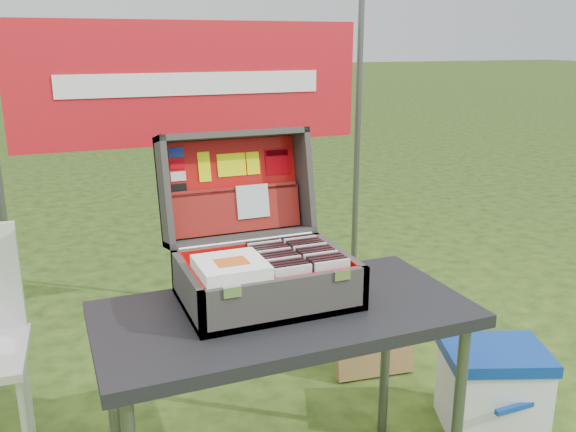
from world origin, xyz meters
name	(u,v)px	position (x,y,z in m)	size (l,w,h in m)	color
table	(285,410)	(-0.03, -0.10, 0.35)	(1.13, 0.56, 0.70)	#28282A
table_top	(284,314)	(-0.03, -0.10, 0.68)	(1.13, 0.56, 0.04)	#28282A
table_leg_fr	(458,419)	(0.47, -0.32, 0.33)	(0.04, 0.04, 0.66)	#59595B
table_leg_bl	(114,412)	(-0.54, 0.13, 0.33)	(0.04, 0.04, 0.66)	#59595B
table_leg_br	(386,354)	(0.47, 0.13, 0.33)	(0.04, 0.04, 0.66)	#59595B
suitcase	(259,221)	(-0.06, 0.04, 0.95)	(0.52, 0.53, 0.48)	#484643
suitcase_base_bottom	(267,297)	(-0.06, -0.02, 0.71)	(0.52, 0.37, 0.02)	#484643
suitcase_base_wall_front	(288,301)	(-0.06, -0.20, 0.77)	(0.52, 0.02, 0.14)	#484643
suitcase_base_wall_back	(249,262)	(-0.06, 0.15, 0.77)	(0.52, 0.02, 0.14)	#484643
suitcase_base_wall_left	(188,292)	(-0.31, -0.02, 0.77)	(0.02, 0.37, 0.14)	#484643
suitcase_base_wall_right	(338,269)	(0.19, -0.02, 0.77)	(0.02, 0.37, 0.14)	#484643
suitcase_liner_floor	(267,294)	(-0.06, -0.02, 0.73)	(0.48, 0.33, 0.01)	red
suitcase_latch_left	(232,292)	(-0.23, -0.21, 0.83)	(0.05, 0.01, 0.03)	silver
suitcase_latch_right	(342,275)	(0.10, -0.21, 0.83)	(0.05, 0.01, 0.03)	silver
suitcase_hinge	(247,241)	(-0.06, 0.16, 0.84)	(0.02, 0.02, 0.46)	silver
suitcase_lid_back	(232,186)	(-0.06, 0.33, 1.00)	(0.52, 0.37, 0.02)	#484643
suitcase_lid_rim_far	(232,135)	(-0.06, 0.31, 1.18)	(0.52, 0.02, 0.14)	#484643
suitcase_lid_rim_near	(241,237)	(-0.06, 0.23, 0.84)	(0.52, 0.02, 0.14)	#484643
suitcase_lid_rim_left	(164,193)	(-0.31, 0.27, 1.01)	(0.02, 0.37, 0.14)	#484643
suitcase_lid_rim_right	(303,180)	(0.19, 0.27, 1.01)	(0.02, 0.37, 0.14)	#484643
suitcase_lid_liner	(233,186)	(-0.06, 0.31, 1.00)	(0.47, 0.32, 0.01)	red
suitcase_liner_wall_front	(286,296)	(-0.06, -0.18, 0.78)	(0.48, 0.01, 0.12)	red
suitcase_liner_wall_back	(250,260)	(-0.06, 0.14, 0.78)	(0.48, 0.01, 0.12)	red
suitcase_liner_wall_left	(192,288)	(-0.30, -0.02, 0.78)	(0.01, 0.33, 0.12)	red
suitcase_liner_wall_right	(335,267)	(0.17, -0.02, 0.78)	(0.01, 0.33, 0.12)	red
suitcase_lid_pocket	(237,211)	(-0.06, 0.28, 0.92)	(0.46, 0.15, 0.03)	maroon
suitcase_pocket_edge	(235,189)	(-0.06, 0.29, 0.99)	(0.45, 0.02, 0.02)	maroon
suitcase_pocket_cd	(253,201)	(-0.01, 0.27, 0.95)	(0.12, 0.12, 0.01)	silver
lid_sticker_cc_a	(176,152)	(-0.25, 0.34, 1.13)	(0.05, 0.03, 0.00)	#1933B2
lid_sticker_cc_b	(177,164)	(-0.25, 0.33, 1.09)	(0.05, 0.03, 0.00)	#C5000B
lid_sticker_cc_c	(178,176)	(-0.25, 0.32, 1.05)	(0.05, 0.03, 0.00)	white
lid_sticker_cc_d	(179,188)	(-0.25, 0.31, 1.01)	(0.05, 0.03, 0.00)	black
lid_card_neon_tall	(204,167)	(-0.16, 0.32, 1.07)	(0.04, 0.10, 0.00)	#DBF103
lid_card_neon_main	(232,165)	(-0.06, 0.32, 1.07)	(0.10, 0.08, 0.00)	#DBF103
lid_card_neon_small	(253,163)	(0.02, 0.32, 1.07)	(0.05, 0.08, 0.00)	#DBF103
lid_sticker_band	(277,161)	(0.11, 0.32, 1.07)	(0.09, 0.09, 0.00)	#C5000B
lid_sticker_band_bar	(277,153)	(0.11, 0.33, 1.10)	(0.08, 0.02, 0.00)	black
cd_left_0	(293,288)	(-0.03, -0.16, 0.80)	(0.11, 0.01, 0.13)	silver
cd_left_1	(291,285)	(-0.03, -0.14, 0.80)	(0.11, 0.01, 0.13)	black
cd_left_2	(288,283)	(-0.03, -0.12, 0.80)	(0.11, 0.01, 0.13)	black
cd_left_3	(286,280)	(-0.03, -0.10, 0.80)	(0.11, 0.01, 0.13)	black
cd_left_4	(283,278)	(-0.03, -0.08, 0.80)	(0.11, 0.01, 0.13)	silver
cd_left_5	(281,276)	(-0.03, -0.06, 0.80)	(0.11, 0.01, 0.13)	black
cd_left_6	(278,273)	(-0.03, -0.04, 0.80)	(0.11, 0.01, 0.13)	black
cd_left_7	(276,271)	(-0.03, -0.02, 0.80)	(0.11, 0.01, 0.13)	black
cd_left_8	(274,269)	(-0.03, 0.00, 0.80)	(0.11, 0.01, 0.13)	silver
cd_left_9	(271,267)	(-0.03, 0.02, 0.80)	(0.11, 0.01, 0.13)	black
cd_left_10	(269,265)	(-0.03, 0.04, 0.80)	(0.11, 0.01, 0.13)	black
cd_left_11	(267,263)	(-0.03, 0.06, 0.80)	(0.11, 0.01, 0.13)	black
cd_left_12	(265,261)	(-0.03, 0.08, 0.80)	(0.11, 0.01, 0.13)	silver
cd_left_13	(263,259)	(-0.03, 0.10, 0.80)	(0.11, 0.01, 0.13)	black
cd_right_0	(332,282)	(0.09, -0.16, 0.80)	(0.11, 0.01, 0.13)	silver
cd_right_1	(329,279)	(0.09, -0.14, 0.80)	(0.11, 0.01, 0.13)	black
cd_right_2	(326,277)	(0.09, -0.12, 0.80)	(0.11, 0.01, 0.13)	black
cd_right_3	(323,275)	(0.09, -0.10, 0.80)	(0.11, 0.01, 0.13)	black
cd_right_4	(320,272)	(0.09, -0.08, 0.80)	(0.11, 0.01, 0.13)	silver
cd_right_5	(318,270)	(0.09, -0.06, 0.80)	(0.11, 0.01, 0.13)	black
cd_right_6	(315,268)	(0.09, -0.04, 0.80)	(0.11, 0.01, 0.13)	black
cd_right_7	(312,266)	(0.09, -0.02, 0.80)	(0.11, 0.01, 0.13)	black
cd_right_8	(310,264)	(0.09, 0.00, 0.80)	(0.11, 0.01, 0.13)	silver
cd_right_9	(307,262)	(0.09, 0.02, 0.80)	(0.11, 0.01, 0.13)	black
cd_right_10	(305,260)	(0.09, 0.04, 0.80)	(0.11, 0.01, 0.13)	black
cd_right_11	(302,258)	(0.09, 0.06, 0.80)	(0.11, 0.01, 0.13)	black
cd_right_12	(300,256)	(0.09, 0.08, 0.80)	(0.11, 0.01, 0.13)	silver
cd_right_13	(298,254)	(0.09, 0.10, 0.80)	(0.11, 0.01, 0.13)	black
songbook_0	(231,272)	(-0.20, -0.09, 0.85)	(0.19, 0.19, 0.01)	white
songbook_1	(231,270)	(-0.20, -0.09, 0.85)	(0.19, 0.19, 0.01)	white
songbook_2	(231,268)	(-0.20, -0.09, 0.86)	(0.19, 0.19, 0.01)	white
songbook_3	(231,267)	(-0.20, -0.09, 0.86)	(0.19, 0.19, 0.01)	white
songbook_4	(231,265)	(-0.20, -0.09, 0.87)	(0.19, 0.19, 0.01)	white
songbook_5	(231,263)	(-0.20, -0.09, 0.87)	(0.19, 0.19, 0.01)	white
songbook_6	(231,262)	(-0.20, -0.09, 0.88)	(0.19, 0.19, 0.01)	white
songbook_graphic	(232,262)	(-0.20, -0.10, 0.88)	(0.09, 0.07, 0.00)	#D85919
cooler	(492,388)	(0.88, -0.01, 0.17)	(0.39, 0.30, 0.34)	white
cooler_body	(492,393)	(0.88, -0.01, 0.15)	(0.37, 0.28, 0.30)	white
cooler_lid	(496,354)	(0.88, -0.01, 0.32)	(0.39, 0.30, 0.05)	navy
cooler_handle	(521,406)	(0.88, -0.17, 0.19)	(0.23, 0.02, 0.02)	navy
chair_leg_fr	(26,431)	(-0.81, 0.30, 0.22)	(0.02, 0.02, 0.44)	silver
chair_leg_br	(26,382)	(-0.81, 0.63, 0.22)	(0.02, 0.02, 0.44)	silver
chair_upright_right	(13,277)	(-0.81, 0.65, 0.65)	(0.02, 0.02, 0.41)	silver
cardboard_box	(373,334)	(0.65, 0.53, 0.19)	(0.37, 0.06, 0.38)	olive
banner_post_left	(1,197)	(-0.85, 1.10, 0.85)	(0.03, 0.03, 1.70)	#59595B
banner_post_right	(357,167)	(0.85, 1.10, 0.85)	(0.03, 0.03, 1.70)	#59595B
banner	(194,84)	(0.00, 1.09, 1.30)	(1.60, 0.01, 0.55)	red
banner_text	(195,84)	(0.00, 1.08, 1.30)	(1.20, 0.00, 0.10)	white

